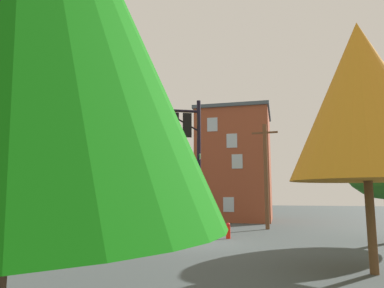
# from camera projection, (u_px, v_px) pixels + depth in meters

# --- Properties ---
(ground_plane) EXTENTS (120.00, 120.00, 0.00)m
(ground_plane) POSITION_uv_depth(u_px,v_px,m) (199.00, 244.00, 16.41)
(ground_plane) COLOR #3B4343
(signal_pole_assembly) EXTENTS (3.92, 2.23, 7.01)m
(signal_pole_assembly) POSITION_uv_depth(u_px,v_px,m) (164.00, 134.00, 16.91)
(signal_pole_assembly) COLOR black
(signal_pole_assembly) RESTS_ON ground_plane
(utility_pole) EXTENTS (1.80, 0.28, 7.22)m
(utility_pole) POSITION_uv_depth(u_px,v_px,m) (266.00, 174.00, 23.76)
(utility_pole) COLOR brown
(utility_pole) RESTS_ON ground_plane
(fire_hydrant) EXTENTS (0.33, 0.24, 0.83)m
(fire_hydrant) POSITION_uv_depth(u_px,v_px,m) (228.00, 231.00, 18.39)
(fire_hydrant) COLOR red
(fire_hydrant) RESTS_ON ground_plane
(tree_far) EXTENTS (4.65, 4.65, 7.91)m
(tree_far) POSITION_uv_depth(u_px,v_px,m) (362.00, 99.00, 10.91)
(tree_far) COLOR brown
(tree_far) RESTS_ON ground_plane
(brick_building) EXTENTS (6.63, 7.38, 10.11)m
(brick_building) POSITION_uv_depth(u_px,v_px,m) (236.00, 165.00, 32.28)
(brick_building) COLOR brown
(brick_building) RESTS_ON ground_plane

